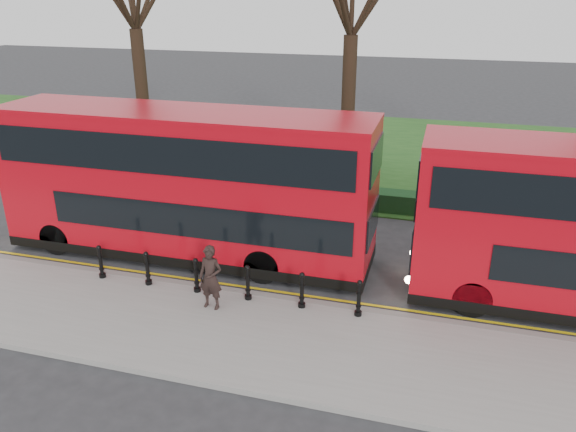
% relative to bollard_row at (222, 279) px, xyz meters
% --- Properties ---
extents(ground, '(120.00, 120.00, 0.00)m').
position_rel_bollard_row_xyz_m(ground, '(-0.56, 1.35, -0.65)').
color(ground, '#28282B').
rests_on(ground, ground).
extents(pavement, '(60.00, 4.00, 0.15)m').
position_rel_bollard_row_xyz_m(pavement, '(-0.56, -1.65, -0.57)').
color(pavement, gray).
rests_on(pavement, ground).
extents(kerb, '(60.00, 0.25, 0.16)m').
position_rel_bollard_row_xyz_m(kerb, '(-0.56, 0.35, -0.57)').
color(kerb, slate).
rests_on(kerb, ground).
extents(grass_verge, '(60.00, 18.00, 0.06)m').
position_rel_bollard_row_xyz_m(grass_verge, '(-0.56, 16.35, -0.62)').
color(grass_verge, '#1C4717').
rests_on(grass_verge, ground).
extents(hedge, '(60.00, 0.90, 0.80)m').
position_rel_bollard_row_xyz_m(hedge, '(-0.56, 8.15, -0.25)').
color(hedge, black).
rests_on(hedge, ground).
extents(yellow_line_outer, '(60.00, 0.10, 0.01)m').
position_rel_bollard_row_xyz_m(yellow_line_outer, '(-0.56, 0.65, -0.64)').
color(yellow_line_outer, yellow).
rests_on(yellow_line_outer, ground).
extents(yellow_line_inner, '(60.00, 0.10, 0.01)m').
position_rel_bollard_row_xyz_m(yellow_line_inner, '(-0.56, 0.85, -0.64)').
color(yellow_line_inner, yellow).
rests_on(yellow_line_inner, ground).
extents(bollard_row, '(7.89, 0.15, 1.00)m').
position_rel_bollard_row_xyz_m(bollard_row, '(0.00, 0.00, 0.00)').
color(bollard_row, black).
rests_on(bollard_row, pavement).
extents(bus_lead, '(12.00, 2.75, 4.77)m').
position_rel_bollard_row_xyz_m(bus_lead, '(-2.17, 2.50, 1.76)').
color(bus_lead, '#AA0713').
rests_on(bus_lead, ground).
extents(pedestrian, '(0.69, 0.47, 1.81)m').
position_rel_bollard_row_xyz_m(pedestrian, '(-0.03, -0.67, 0.41)').
color(pedestrian, black).
rests_on(pedestrian, pavement).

